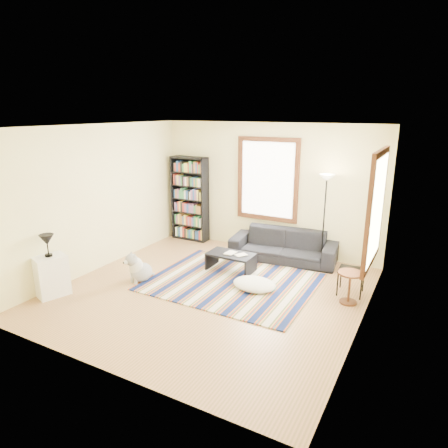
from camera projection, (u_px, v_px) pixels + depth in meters
The scene contains 21 objects.
floor at pixel (210, 294), 6.97m from camera, with size 5.00×5.00×0.10m, color #B67C53.
ceiling at pixel (209, 123), 6.16m from camera, with size 5.00×5.00×0.10m, color white.
wall_back at pixel (269, 188), 8.72m from camera, with size 5.00×0.10×2.80m, color #FEF9AB.
wall_front at pixel (92, 265), 4.41m from camera, with size 5.00×0.10×2.80m, color #FEF9AB.
wall_left at pixel (96, 198), 7.73m from camera, with size 0.10×5.00×2.80m, color #FEF9AB.
wall_right at pixel (372, 237), 5.39m from camera, with size 0.10×5.00×2.80m, color #FEF9AB.
window_back at pixel (268, 180), 8.59m from camera, with size 1.20×0.06×1.60m, color white.
window_right at pixel (376, 209), 6.05m from camera, with size 0.06×1.20×1.60m, color white.
rug at pixel (232, 282), 7.32m from camera, with size 2.91×2.33×0.02m, color #0D1945.
sofa at pixel (284, 245), 8.33m from camera, with size 0.85×2.18×0.64m, color black.
bookshelf at pixel (190, 199), 9.51m from camera, with size 0.90×0.30×2.00m, color black.
coffee_table at pixel (231, 262), 7.80m from camera, with size 0.90×0.50×0.36m, color black.
book_a at pixel (226, 252), 7.79m from camera, with size 0.18×0.25×0.02m, color beige.
book_b at pixel (239, 254), 7.72m from camera, with size 0.16×0.22×0.02m, color beige.
floor_cushion at pixel (254, 284), 7.01m from camera, with size 0.78×0.59×0.20m, color silver.
floor_lamp at pixel (324, 221), 7.89m from camera, with size 0.30×0.30×1.86m, color black, non-canonical shape.
side_table at pixel (349, 288), 6.47m from camera, with size 0.40×0.40×0.54m, color #4E2713.
folding_chair at pixel (352, 270), 6.76m from camera, with size 0.42×0.40×0.86m, color black.
white_cabinet at pixel (51, 276), 6.74m from camera, with size 0.38×0.50×0.70m, color white.
table_lamp at pixel (47, 246), 6.59m from camera, with size 0.24×0.24×0.38m, color black, non-canonical shape.
dog at pixel (141, 266), 7.32m from camera, with size 0.41×0.57×0.57m, color #B7B7B7, non-canonical shape.
Camera 1 is at (3.24, -5.47, 3.06)m, focal length 32.00 mm.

